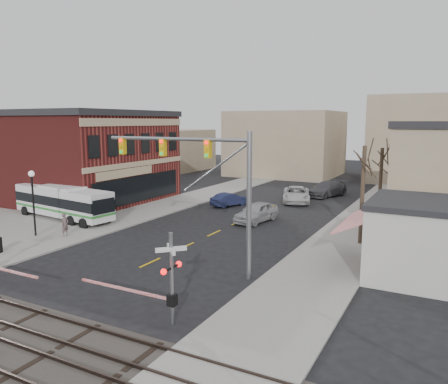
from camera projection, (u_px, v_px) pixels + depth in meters
The scene contains 17 objects.
ground at pixel (129, 273), 24.73m from camera, with size 160.00×160.00×0.00m, color black.
sidewalk_west at pixel (182, 201), 46.55m from camera, with size 5.00×60.00×0.12m, color gray.
sidewalk_east at pixel (366, 220), 37.81m from camera, with size 5.00×60.00×0.12m, color gray.
brick_building at pixel (35, 154), 50.34m from camera, with size 30.40×15.40×9.60m.
tree_east_a at pixel (362, 195), 29.81m from camera, with size 0.28×0.28×6.75m.
tree_east_b at pixel (380, 187), 34.95m from camera, with size 0.28×0.28×6.30m.
tree_east_c at pixel (395, 172), 41.77m from camera, with size 0.28×0.28×7.20m.
transit_bus at pixel (63, 202), 37.87m from camera, with size 11.14×3.87×2.81m.
traffic_signal_mast at pixel (206, 172), 24.13m from camera, with size 9.46×0.30×8.00m.
rr_crossing_east at pixel (163, 278), 18.32m from camera, with size 5.60×1.36×4.00m.
street_lamp at pixel (33, 190), 31.79m from camera, with size 0.44×0.44×4.84m.
car_a at pixel (256, 212), 37.16m from camera, with size 1.99×4.94×1.68m, color #9F9FA3.
car_b at pixel (230, 199), 44.13m from camera, with size 1.42×4.08×1.34m, color #181E3D.
car_c at pixel (296, 195), 46.21m from camera, with size 2.72×5.90×1.64m, color #BBBBBB.
car_d at pixel (327, 189), 49.88m from camera, with size 2.38×5.85×1.70m, color #424146.
pedestrian_near at pixel (65, 225), 32.07m from camera, with size 0.63×0.41×1.73m, color #63504F.
pedestrian_far at pixel (101, 215), 35.66m from camera, with size 0.75×0.58×1.54m, color #302D4F.
Camera 1 is at (15.83, -18.41, 8.49)m, focal length 35.00 mm.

